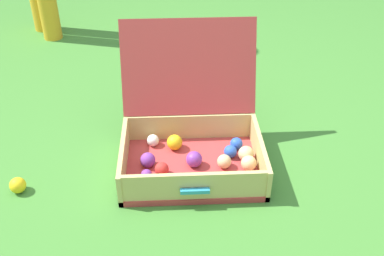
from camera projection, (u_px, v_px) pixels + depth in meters
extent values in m
plane|color=#3D7A2D|center=(201.00, 170.00, 1.90)|extent=(16.00, 16.00, 0.00)
cube|color=#B23838|center=(192.00, 167.00, 1.89)|extent=(0.58, 0.41, 0.03)
cube|color=tan|center=(124.00, 158.00, 1.85)|extent=(0.02, 0.41, 0.14)
cube|color=tan|center=(259.00, 154.00, 1.87)|extent=(0.02, 0.41, 0.14)
cube|color=tan|center=(195.00, 189.00, 1.70)|extent=(0.54, 0.02, 0.14)
cube|color=tan|center=(190.00, 129.00, 2.02)|extent=(0.54, 0.02, 0.14)
cube|color=#B23838|center=(189.00, 67.00, 1.94)|extent=(0.58, 0.16, 0.39)
cube|color=teal|center=(195.00, 191.00, 1.68)|extent=(0.11, 0.02, 0.02)
sphere|color=yellow|center=(175.00, 142.00, 1.96)|extent=(0.07, 0.07, 0.07)
sphere|color=white|center=(153.00, 140.00, 1.98)|extent=(0.05, 0.05, 0.05)
sphere|color=#D1B784|center=(151.00, 183.00, 1.75)|extent=(0.05, 0.05, 0.05)
sphere|color=blue|center=(236.00, 144.00, 1.96)|extent=(0.06, 0.06, 0.06)
sphere|color=purple|center=(194.00, 159.00, 1.86)|extent=(0.07, 0.07, 0.07)
sphere|color=#D1B784|center=(249.00, 163.00, 1.84)|extent=(0.06, 0.06, 0.06)
sphere|color=red|center=(162.00, 169.00, 1.82)|extent=(0.06, 0.06, 0.06)
sphere|color=purple|center=(148.00, 160.00, 1.86)|extent=(0.06, 0.06, 0.06)
sphere|color=blue|center=(230.00, 151.00, 1.92)|extent=(0.06, 0.06, 0.06)
sphere|color=#D1B784|center=(246.00, 154.00, 1.89)|extent=(0.07, 0.07, 0.07)
sphere|color=#D1B784|center=(224.00, 161.00, 1.86)|extent=(0.06, 0.06, 0.06)
sphere|color=purple|center=(147.00, 175.00, 1.80)|extent=(0.05, 0.05, 0.05)
sphere|color=yellow|center=(18.00, 185.00, 1.77)|extent=(0.06, 0.06, 0.06)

